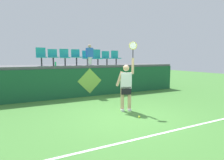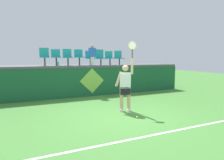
% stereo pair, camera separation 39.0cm
% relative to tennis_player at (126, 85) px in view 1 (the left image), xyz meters
% --- Properties ---
extents(ground_plane, '(40.00, 40.00, 0.00)m').
position_rel_tennis_player_xyz_m(ground_plane, '(-0.40, -0.61, -0.94)').
color(ground_plane, '#478438').
extents(court_back_wall, '(11.11, 0.20, 1.43)m').
position_rel_tennis_player_xyz_m(court_back_wall, '(-0.40, 3.19, -0.23)').
color(court_back_wall, '#195633').
rests_on(court_back_wall, ground_plane).
extents(spectator_platform, '(11.11, 2.59, 0.12)m').
position_rel_tennis_player_xyz_m(spectator_platform, '(-0.40, 4.44, 0.55)').
color(spectator_platform, '#56565B').
rests_on(spectator_platform, court_back_wall).
extents(court_baseline_stripe, '(10.00, 0.08, 0.01)m').
position_rel_tennis_player_xyz_m(court_baseline_stripe, '(-0.40, -2.24, -0.94)').
color(court_baseline_stripe, white).
rests_on(court_baseline_stripe, ground_plane).
extents(tennis_player, '(0.71, 0.39, 2.50)m').
position_rel_tennis_player_xyz_m(tennis_player, '(0.00, 0.00, 0.00)').
color(tennis_player, white).
rests_on(tennis_player, ground_plane).
extents(tennis_ball, '(0.07, 0.07, 0.07)m').
position_rel_tennis_player_xyz_m(tennis_ball, '(-0.06, -0.92, -0.91)').
color(tennis_ball, '#D1E533').
rests_on(tennis_ball, ground_plane).
extents(water_bottle, '(0.08, 0.08, 0.20)m').
position_rel_tennis_player_xyz_m(water_bottle, '(-1.85, 3.25, 0.71)').
color(water_bottle, '#26B272').
rests_on(water_bottle, spectator_platform).
extents(stadium_chair_0, '(0.44, 0.42, 0.88)m').
position_rel_tennis_player_xyz_m(stadium_chair_0, '(-2.40, 3.79, 1.10)').
color(stadium_chair_0, '#38383D').
rests_on(stadium_chair_0, spectator_platform).
extents(stadium_chair_1, '(0.44, 0.42, 0.82)m').
position_rel_tennis_player_xyz_m(stadium_chair_1, '(-1.86, 3.78, 1.08)').
color(stadium_chair_1, '#38383D').
rests_on(stadium_chair_1, spectator_platform).
extents(stadium_chair_2, '(0.44, 0.42, 0.84)m').
position_rel_tennis_player_xyz_m(stadium_chair_2, '(-1.29, 3.79, 1.08)').
color(stadium_chair_2, '#38383D').
rests_on(stadium_chair_2, spectator_platform).
extents(stadium_chair_3, '(0.44, 0.42, 0.83)m').
position_rel_tennis_player_xyz_m(stadium_chair_3, '(-0.70, 3.78, 1.09)').
color(stadium_chair_3, '#38383D').
rests_on(stadium_chair_3, spectator_platform).
extents(stadium_chair_4, '(0.44, 0.42, 0.77)m').
position_rel_tennis_player_xyz_m(stadium_chair_4, '(-0.11, 3.79, 1.03)').
color(stadium_chair_4, '#38383D').
rests_on(stadium_chair_4, spectator_platform).
extents(stadium_chair_5, '(0.44, 0.42, 0.85)m').
position_rel_tennis_player_xyz_m(stadium_chair_5, '(0.48, 3.80, 1.05)').
color(stadium_chair_5, '#38383D').
rests_on(stadium_chair_5, spectator_platform).
extents(stadium_chair_6, '(0.44, 0.42, 0.77)m').
position_rel_tennis_player_xyz_m(stadium_chair_6, '(1.03, 3.78, 1.03)').
color(stadium_chair_6, '#38383D').
rests_on(stadium_chair_6, spectator_platform).
extents(stadium_chair_7, '(0.44, 0.42, 0.80)m').
position_rel_tennis_player_xyz_m(stadium_chair_7, '(1.61, 3.79, 1.05)').
color(stadium_chair_7, '#38383D').
rests_on(stadium_chair_7, spectator_platform).
extents(spectator_0, '(0.34, 0.20, 1.07)m').
position_rel_tennis_player_xyz_m(spectator_0, '(-0.11, 3.39, 1.16)').
color(spectator_0, white).
rests_on(spectator_0, spectator_platform).
extents(wall_signage_mount, '(1.27, 0.01, 1.42)m').
position_rel_tennis_player_xyz_m(wall_signage_mount, '(-0.23, 3.09, -0.94)').
color(wall_signage_mount, '#195633').
rests_on(wall_signage_mount, ground_plane).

